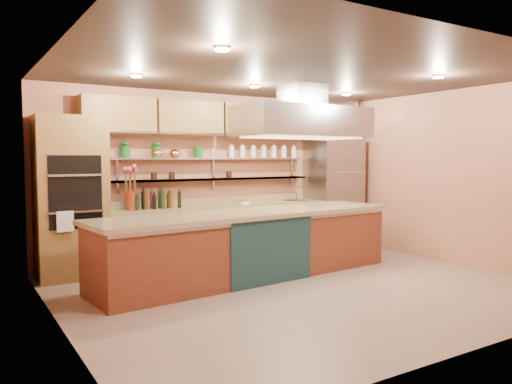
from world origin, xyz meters
TOP-DOWN VIEW (x-y plane):
  - floor at (0.00, 0.00)m, footprint 6.00×5.00m
  - ceiling at (0.00, 0.00)m, footprint 6.00×5.00m
  - wall_back at (0.00, 2.50)m, footprint 6.00×0.04m
  - wall_front at (0.00, -2.50)m, footprint 6.00×0.04m
  - wall_left at (-3.00, 0.00)m, footprint 0.04×5.00m
  - wall_right at (3.00, 0.00)m, footprint 0.04×5.00m
  - oven_stack at (-2.45, 2.18)m, footprint 0.95×0.64m
  - refrigerator at (2.35, 2.14)m, footprint 0.95×0.72m
  - back_counter at (-0.05, 2.20)m, footprint 3.84×0.64m
  - wall_shelf_lower at (-0.05, 2.37)m, footprint 3.60×0.26m
  - wall_shelf_upper at (-0.05, 2.37)m, footprint 3.60×0.26m
  - upper_cabinets at (0.00, 2.32)m, footprint 4.60×0.36m
  - range_hood at (0.63, 0.87)m, footprint 2.00×1.00m
  - ceiling_downlights at (0.00, 0.20)m, footprint 4.00×2.80m
  - island at (-0.27, 0.87)m, footprint 4.63×1.40m
  - flower_vase at (-1.60, 2.15)m, footprint 0.19×0.19m
  - oil_bottle_cluster at (-1.18, 2.15)m, footprint 0.82×0.27m
  - kitchen_scale at (0.38, 2.15)m, footprint 0.16×0.12m
  - bar_faucet at (1.56, 2.25)m, footprint 0.04×0.04m
  - copper_kettle at (-0.79, 2.37)m, footprint 0.23×0.23m
  - green_canister at (-0.38, 2.37)m, footprint 0.19×0.19m

SIDE VIEW (x-z plane):
  - floor at x=0.00m, z-range -0.02..0.00m
  - back_counter at x=-0.05m, z-range 0.00..0.93m
  - island at x=-0.27m, z-range 0.00..0.95m
  - kitchen_scale at x=0.38m, z-range 0.93..1.01m
  - refrigerator at x=2.35m, z-range 0.00..2.10m
  - bar_faucet at x=1.56m, z-range 0.93..1.17m
  - oil_bottle_cluster at x=-1.18m, z-range 0.93..1.19m
  - flower_vase at x=-1.60m, z-range 0.93..1.22m
  - oven_stack at x=-2.45m, z-range 0.00..2.30m
  - wall_shelf_lower at x=-0.05m, z-range 1.34..1.36m
  - wall_back at x=0.00m, z-range 0.00..2.80m
  - wall_front at x=0.00m, z-range 0.00..2.80m
  - wall_left at x=-3.00m, z-range 0.00..2.80m
  - wall_right at x=3.00m, z-range 0.00..2.80m
  - wall_shelf_upper at x=-0.05m, z-range 1.69..1.71m
  - copper_kettle at x=-0.79m, z-range 1.71..1.85m
  - green_canister at x=-0.38m, z-range 1.71..1.89m
  - range_hood at x=0.63m, z-range 2.02..2.48m
  - upper_cabinets at x=0.00m, z-range 2.08..2.62m
  - ceiling_downlights at x=0.00m, z-range 2.76..2.78m
  - ceiling at x=0.00m, z-range 2.79..2.81m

